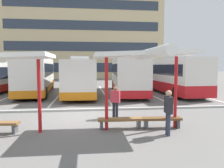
{
  "coord_description": "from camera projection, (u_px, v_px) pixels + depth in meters",
  "views": [
    {
      "loc": [
        0.34,
        -11.48,
        2.68
      ],
      "look_at": [
        2.13,
        3.42,
        1.41
      ],
      "focal_mm": 35.04,
      "sensor_mm": 36.0,
      "label": 1
    }
  ],
  "objects": [
    {
      "name": "coach_bus_3",
      "position": [
        127.0,
        75.0,
        21.07
      ],
      "size": [
        3.5,
        11.11,
        3.73
      ],
      "color": "silver",
      "rests_on": "ground"
    },
    {
      "name": "waiting_shelter_1",
      "position": [
        144.0,
        56.0,
        8.81
      ],
      "size": [
        3.99,
        4.5,
        3.3
      ],
      "color": "red",
      "rests_on": "ground"
    },
    {
      "name": "coach_bus_2",
      "position": [
        81.0,
        77.0,
        20.95
      ],
      "size": [
        2.8,
        12.24,
        3.46
      ],
      "color": "silver",
      "rests_on": "ground"
    },
    {
      "name": "platform_kerb",
      "position": [
        80.0,
        110.0,
        12.95
      ],
      "size": [
        44.0,
        0.24,
        0.12
      ],
      "primitive_type": "cube",
      "color": "#ADADA8",
      "rests_on": "ground"
    },
    {
      "name": "terminal_building",
      "position": [
        84.0,
        30.0,
        48.69
      ],
      "size": [
        33.19,
        10.86,
        23.71
      ],
      "color": "#D1BC8C",
      "rests_on": "ground"
    },
    {
      "name": "ground_plane",
      "position": [
        80.0,
        116.0,
        11.54
      ],
      "size": [
        160.0,
        160.0,
        0.0
      ],
      "primitive_type": "plane",
      "color": "slate"
    },
    {
      "name": "lane_stripe_1",
      "position": [
        15.0,
        95.0,
        20.2
      ],
      "size": [
        0.16,
        14.0,
        0.01
      ],
      "primitive_type": "cube",
      "color": "white",
      "rests_on": "ground"
    },
    {
      "name": "waiting_passenger_1",
      "position": [
        115.0,
        100.0,
        11.15
      ],
      "size": [
        0.52,
        0.4,
        1.62
      ],
      "color": "black",
      "rests_on": "ground"
    },
    {
      "name": "lane_stripe_3",
      "position": [
        104.0,
        93.0,
        21.18
      ],
      "size": [
        0.16,
        14.0,
        0.01
      ],
      "primitive_type": "cube",
      "color": "white",
      "rests_on": "ground"
    },
    {
      "name": "lane_stripe_2",
      "position": [
        60.0,
        94.0,
        20.69
      ],
      "size": [
        0.16,
        14.0,
        0.01
      ],
      "primitive_type": "cube",
      "color": "white",
      "rests_on": "ground"
    },
    {
      "name": "coach_bus_4",
      "position": [
        171.0,
        76.0,
        21.14
      ],
      "size": [
        2.9,
        10.82,
        3.68
      ],
      "color": "silver",
      "rests_on": "ground"
    },
    {
      "name": "bench_1",
      "position": [
        120.0,
        121.0,
        9.29
      ],
      "size": [
        1.91,
        0.46,
        0.45
      ],
      "color": "brown",
      "rests_on": "ground"
    },
    {
      "name": "lane_stripe_5",
      "position": [
        185.0,
        92.0,
        22.17
      ],
      "size": [
        0.16,
        14.0,
        0.01
      ],
      "primitive_type": "cube",
      "color": "white",
      "rests_on": "ground"
    },
    {
      "name": "coach_bus_1",
      "position": [
        37.0,
        75.0,
        21.44
      ],
      "size": [
        3.47,
        12.1,
        3.76
      ],
      "color": "silver",
      "rests_on": "ground"
    },
    {
      "name": "lane_stripe_4",
      "position": [
        145.0,
        93.0,
        21.68
      ],
      "size": [
        0.16,
        14.0,
        0.01
      ],
      "primitive_type": "cube",
      "color": "white",
      "rests_on": "ground"
    },
    {
      "name": "waiting_passenger_0",
      "position": [
        168.0,
        109.0,
        8.34
      ],
      "size": [
        0.27,
        0.52,
        1.74
      ],
      "color": "#33384C",
      "rests_on": "ground"
    },
    {
      "name": "bench_2",
      "position": [
        162.0,
        120.0,
        9.4
      ],
      "size": [
        1.7,
        0.51,
        0.45
      ],
      "color": "brown",
      "rests_on": "ground"
    }
  ]
}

